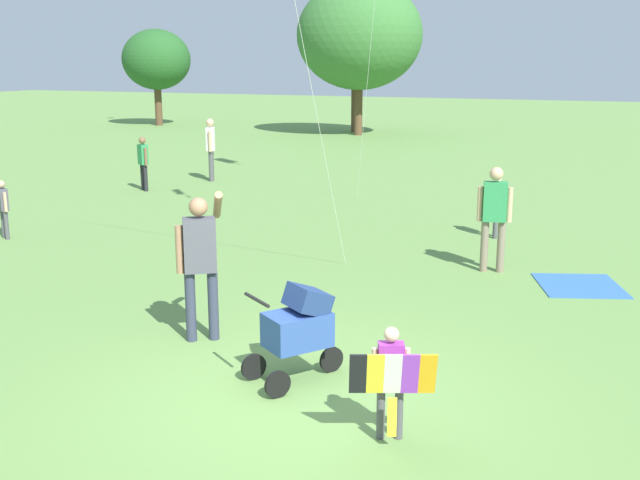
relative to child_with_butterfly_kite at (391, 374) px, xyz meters
name	(u,v)px	position (x,y,z in m)	size (l,w,h in m)	color
ground_plane	(295,401)	(-1.10, 0.39, -0.62)	(120.00, 120.00, 0.00)	#668E47
treeline_distant	(478,46)	(-4.79, 25.87, 3.20)	(44.95, 6.71, 6.65)	brown
child_with_butterfly_kite	(391,374)	(0.00, 0.00, 0.00)	(0.73, 0.48, 1.04)	#4C4C51
person_adult_flyer	(200,255)	(-2.83, 1.48, 0.42)	(0.53, 0.69, 1.81)	#33384C
stroller	(299,325)	(-1.27, 0.87, -0.02)	(0.89, 1.06, 1.03)	black
person_red_shirt	(3,205)	(-9.04, 4.58, 0.03)	(0.32, 0.24, 1.10)	#4C4C51
person_sitting_far	(143,159)	(-9.86, 10.07, 0.19)	(0.38, 0.31, 1.37)	#232328
person_couple_left	(211,144)	(-9.15, 12.19, 0.38)	(0.37, 0.50, 1.70)	#4C4C51
person_kid_running	(494,211)	(-0.23, 5.87, 0.36)	(0.52, 0.30, 1.66)	#7F705B
person_back_turned	(497,201)	(-0.63, 8.29, 0.08)	(0.21, 0.38, 1.19)	#4C4C51
picnic_blanket	(579,286)	(1.13, 5.59, -0.61)	(1.16, 1.24, 0.02)	#3366B2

